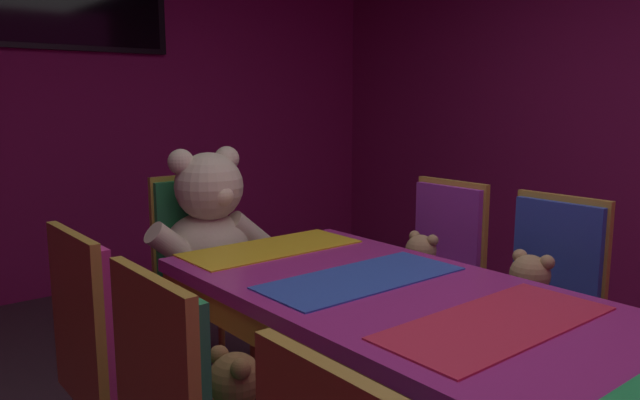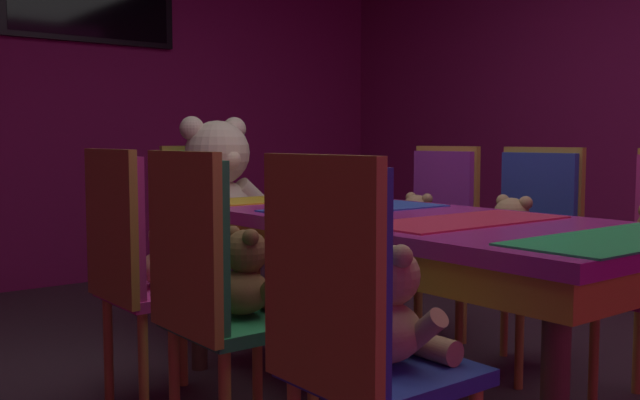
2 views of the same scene
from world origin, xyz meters
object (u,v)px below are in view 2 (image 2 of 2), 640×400
Objects in this scene: chair_left_0 at (346,319)px; throne_chair at (203,218)px; chair_left_1 at (207,278)px; teddy_left_2 at (168,257)px; teddy_left_1 at (247,278)px; chair_left_2 at (132,255)px; teddy_right_2 at (416,227)px; king_teddy_bear at (219,192)px; chair_right_2 at (436,223)px; chair_right_1 at (531,235)px; banquet_table at (406,238)px; teddy_left_0 at (391,312)px; teddy_right_1 at (510,238)px.

chair_left_0 and throne_chair have the same top height.
chair_left_1 reaches higher than teddy_left_2.
throne_chair is (0.68, 1.52, 0.02)m from teddy_left_1.
teddy_right_2 is at bearing 0.46° from chair_left_2.
teddy_right_2 is 1.03m from king_teddy_bear.
teddy_left_2 is at bearing 0.51° from teddy_right_2.
teddy_left_1 is 1.61m from chair_right_2.
chair_right_1 is at bearing 27.94° from throne_chair.
chair_right_1 reaches higher than banquet_table.
teddy_right_2 is at bearing 35.54° from throne_chair.
banquet_table is 1.02m from chair_left_0.
teddy_left_2 is at bearing -35.47° from throne_chair.
chair_left_1 is 1.00× the size of throne_chair.
chair_left_2 is (-0.14, 0.57, 0.02)m from teddy_left_1.
chair_right_1 is 1.58m from king_teddy_bear.
teddy_right_1 is (1.33, 0.64, 0.00)m from teddy_left_0.
teddy_right_1 is (1.48, -0.57, -0.00)m from chair_left_2.
chair_left_2 is 3.15× the size of teddy_right_2.
teddy_left_2 is at bearing -20.86° from chair_right_1.
teddy_left_0 is 1.61m from chair_right_1.
teddy_right_2 is at bearing 21.17° from chair_left_1.
chair_left_1 is (-0.16, 0.64, 0.01)m from teddy_left_0.
chair_right_1 reaches higher than teddy_left_1.
chair_right_1 is 1.72m from throne_chair.
teddy_left_1 is at bearing 178.20° from banquet_table.
chair_left_2 is at bearing 0.42° from chair_right_2.
teddy_right_1 reaches higher than banquet_table.
teddy_left_0 is at bearing -137.28° from banquet_table.
chair_right_2 is at bearing 46.70° from king_teddy_bear.
chair_left_1 is 1.49m from teddy_right_1.
chair_left_1 is (-0.01, 0.64, 0.00)m from chair_left_0.
throne_chair is at bearing -66.53° from teddy_right_1.
king_teddy_bear reaches higher than chair_right_2.
chair_left_0 reaches higher than teddy_left_1.
chair_right_1 is at bearing 1.74° from banquet_table.
chair_left_1 is 0.14m from teddy_left_1.
teddy_right_1 is (-0.15, 0.00, -0.00)m from chair_right_1.
chair_right_2 and throne_chair have the same top height.
chair_right_1 is (1.62, 0.64, 0.00)m from chair_left_0.
chair_left_1 and chair_left_2 have the same top height.
chair_right_1 is at bearing 103.01° from teddy_right_2.
throne_chair reaches higher than teddy_left_1.
teddy_left_0 is 0.97× the size of teddy_right_1.
teddy_right_2 is (1.36, 0.58, 0.00)m from teddy_left_1.
teddy_right_2 is (0.67, 0.60, -0.07)m from banquet_table.
chair_right_2 is (1.64, 0.01, 0.00)m from chair_left_2.
chair_left_2 is 1.14m from king_teddy_bear.
king_teddy_bear is at bearing 67.73° from chair_left_0.
king_teddy_bear reaches higher than teddy_right_2.
teddy_left_0 is 0.33× the size of chair_left_1.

